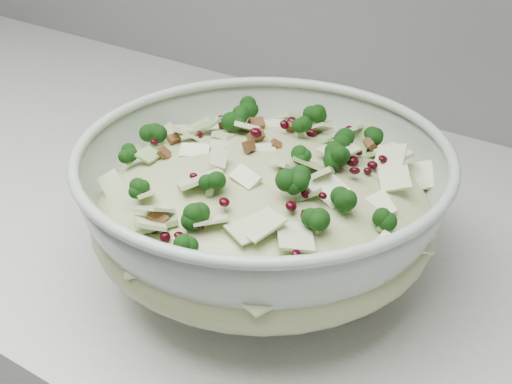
# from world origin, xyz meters

# --- Properties ---
(mixing_bowl) EXTENTS (0.37, 0.37, 0.13)m
(mixing_bowl) POSITION_xyz_m (0.04, 1.60, 0.97)
(mixing_bowl) COLOR #A8B9A8
(mixing_bowl) RESTS_ON counter
(salad) EXTENTS (0.40, 0.40, 0.13)m
(salad) POSITION_xyz_m (0.04, 1.60, 0.99)
(salad) COLOR #B0C184
(salad) RESTS_ON mixing_bowl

